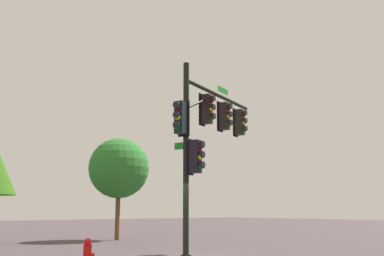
% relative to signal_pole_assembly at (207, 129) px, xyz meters
% --- Properties ---
extents(signal_pole_assembly, '(5.56, 2.58, 6.71)m').
position_rel_signal_pole_assembly_xyz_m(signal_pole_assembly, '(0.00, 0.00, 0.00)').
color(signal_pole_assembly, black).
rests_on(signal_pole_assembly, ground_plane).
extents(fire_hydrant, '(0.33, 0.24, 0.83)m').
position_rel_signal_pole_assembly_xyz_m(fire_hydrant, '(-4.60, 0.01, -4.16)').
color(fire_hydrant, red).
rests_on(fire_hydrant, ground_plane).
extents(tree_mid, '(3.39, 3.39, 5.66)m').
position_rel_signal_pole_assembly_xyz_m(tree_mid, '(2.07, 10.03, -0.62)').
color(tree_mid, brown).
rests_on(tree_mid, ground_plane).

